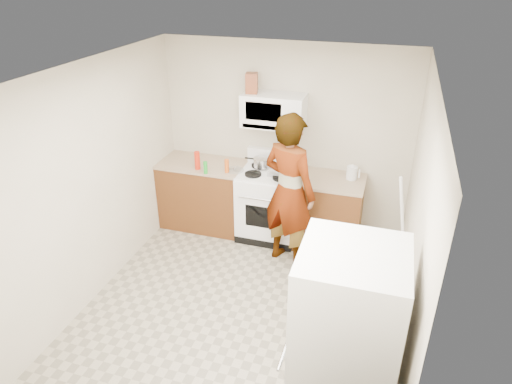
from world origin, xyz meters
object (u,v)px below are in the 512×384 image
at_px(person, 289,192).
at_px(gas_range, 270,203).
at_px(kettle, 352,173).
at_px(saucepan, 262,162).
at_px(fridge, 344,352).
at_px(microwave, 274,110).

bearing_deg(person, gas_range, -29.43).
relative_size(person, kettle, 11.84).
bearing_deg(gas_range, saucepan, 147.87).
height_order(fridge, saucepan, fridge).
bearing_deg(fridge, kettle, 95.52).
bearing_deg(fridge, microwave, 114.73).
height_order(microwave, fridge, microwave).
xyz_separation_m(microwave, person, (0.37, -0.63, -0.75)).
xyz_separation_m(person, saucepan, (-0.51, 0.59, 0.06)).
height_order(person, saucepan, person).
bearing_deg(kettle, saucepan, 159.68).
bearing_deg(saucepan, gas_range, -32.13).
height_order(gas_range, person, person).
distance_m(person, kettle, 0.88).
distance_m(microwave, kettle, 1.22).
bearing_deg(fridge, person, 113.03).
distance_m(microwave, saucepan, 0.70).
bearing_deg(microwave, saucepan, -162.48).
bearing_deg(saucepan, fridge, -62.38).
relative_size(microwave, person, 0.40).
xyz_separation_m(gas_range, saucepan, (-0.14, 0.09, 0.53)).
relative_size(gas_range, microwave, 1.49).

